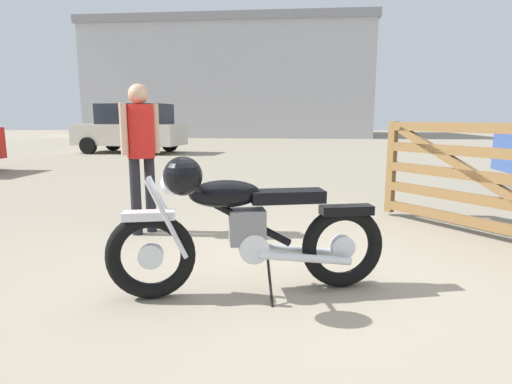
% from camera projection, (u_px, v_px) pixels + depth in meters
% --- Properties ---
extents(ground_plane, '(80.00, 80.00, 0.00)m').
position_uv_depth(ground_plane, '(295.00, 283.00, 3.35)').
color(ground_plane, gray).
extents(vintage_motorcycle, '(2.07, 0.77, 1.07)m').
position_uv_depth(vintage_motorcycle, '(243.00, 230.00, 3.06)').
color(vintage_motorcycle, black).
rests_on(vintage_motorcycle, ground_plane).
extents(timber_gate, '(1.55, 2.16, 1.60)m').
position_uv_depth(timber_gate, '(508.00, 176.00, 4.33)').
color(timber_gate, brown).
rests_on(timber_gate, ground_plane).
extents(bystander, '(0.35, 0.35, 1.66)m').
position_uv_depth(bystander, '(141.00, 143.00, 4.63)').
color(bystander, black).
rests_on(bystander, ground_plane).
extents(pale_sedan_back, '(4.14, 2.36, 1.78)m').
position_uv_depth(pale_sedan_back, '(132.00, 128.00, 15.41)').
color(pale_sedan_back, black).
rests_on(pale_sedan_back, ground_plane).
extents(industrial_building, '(19.54, 13.33, 7.55)m').
position_uv_depth(industrial_building, '(236.00, 84.00, 31.51)').
color(industrial_building, '#B2B2B7').
rests_on(industrial_building, ground_plane).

